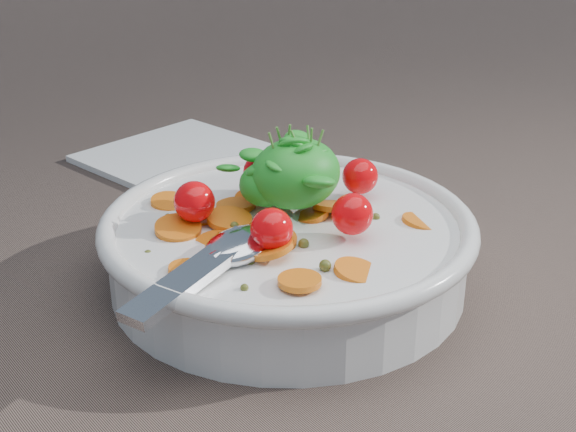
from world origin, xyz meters
TOP-DOWN VIEW (x-y plane):
  - ground at (0.00, 0.00)m, footprint 6.00×6.00m
  - bowl at (0.02, -0.01)m, footprint 0.28×0.26m
  - napkin at (0.09, 0.26)m, footprint 0.19×0.17m

SIDE VIEW (x-z plane):
  - ground at x=0.00m, z-range 0.00..0.00m
  - napkin at x=0.09m, z-range 0.00..0.01m
  - bowl at x=0.02m, z-range -0.02..0.09m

